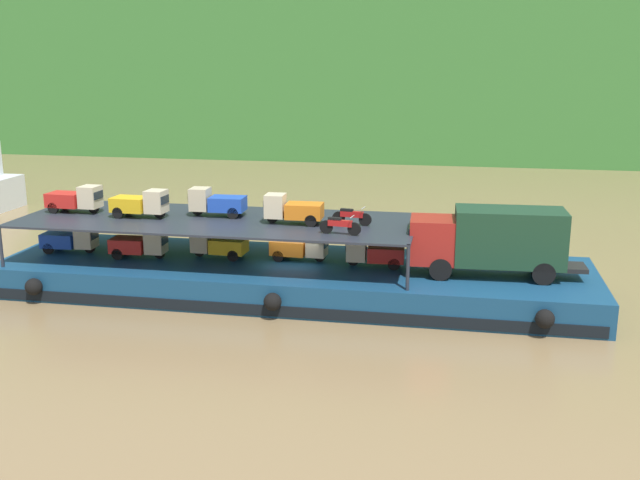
% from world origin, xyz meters
% --- Properties ---
extents(ground_plane, '(400.00, 400.00, 0.00)m').
position_xyz_m(ground_plane, '(0.00, 0.00, 0.00)').
color(ground_plane, olive).
extents(hillside_far_bank, '(112.18, 32.87, 30.89)m').
position_xyz_m(hillside_far_bank, '(0.00, 60.46, 17.40)').
color(hillside_far_bank, '#387533').
rests_on(hillside_far_bank, ground).
extents(cargo_barge, '(28.46, 8.14, 1.50)m').
position_xyz_m(cargo_barge, '(0.00, -0.03, 0.75)').
color(cargo_barge, navy).
rests_on(cargo_barge, ground).
extents(covered_lorry, '(7.92, 2.54, 3.10)m').
position_xyz_m(covered_lorry, '(9.24, -0.43, 3.19)').
color(covered_lorry, maroon).
rests_on(covered_lorry, cargo_barge).
extents(cargo_rack, '(19.26, 6.70, 2.00)m').
position_xyz_m(cargo_rack, '(-3.80, 0.00, 3.44)').
color(cargo_rack, '#232833').
rests_on(cargo_rack, cargo_barge).
extents(mini_truck_lower_stern, '(2.79, 1.28, 1.38)m').
position_xyz_m(mini_truck_lower_stern, '(-11.54, -0.15, 2.19)').
color(mini_truck_lower_stern, '#1E47B7').
rests_on(mini_truck_lower_stern, cargo_barge).
extents(mini_truck_lower_aft, '(2.78, 1.27, 1.38)m').
position_xyz_m(mini_truck_lower_aft, '(-7.64, -0.48, 2.19)').
color(mini_truck_lower_aft, red).
rests_on(mini_truck_lower_aft, cargo_barge).
extents(mini_truck_lower_mid, '(2.78, 1.27, 1.38)m').
position_xyz_m(mini_truck_lower_mid, '(-3.86, 0.27, 2.19)').
color(mini_truck_lower_mid, gold).
rests_on(mini_truck_lower_mid, cargo_barge).
extents(mini_truck_lower_fore, '(2.79, 1.29, 1.38)m').
position_xyz_m(mini_truck_lower_fore, '(0.24, 0.55, 2.19)').
color(mini_truck_lower_fore, orange).
rests_on(mini_truck_lower_fore, cargo_barge).
extents(mini_truck_lower_bow, '(2.79, 1.28, 1.38)m').
position_xyz_m(mini_truck_lower_bow, '(3.91, 0.16, 2.19)').
color(mini_truck_lower_bow, red).
rests_on(mini_truck_lower_bow, cargo_barge).
extents(mini_truck_upper_stern, '(2.78, 1.27, 1.38)m').
position_xyz_m(mini_truck_upper_stern, '(-11.32, 0.25, 4.19)').
color(mini_truck_upper_stern, red).
rests_on(mini_truck_upper_stern, cargo_rack).
extents(mini_truck_upper_mid, '(2.78, 1.28, 1.38)m').
position_xyz_m(mini_truck_upper_mid, '(-7.58, -0.25, 4.19)').
color(mini_truck_upper_mid, gold).
rests_on(mini_truck_upper_mid, cargo_rack).
extents(mini_truck_upper_fore, '(2.77, 1.26, 1.38)m').
position_xyz_m(mini_truck_upper_fore, '(-4.02, 0.73, 4.19)').
color(mini_truck_upper_fore, '#1E47B7').
rests_on(mini_truck_upper_fore, cargo_rack).
extents(mini_truck_upper_bow, '(2.76, 1.24, 1.38)m').
position_xyz_m(mini_truck_upper_bow, '(0.06, -0.22, 4.19)').
color(mini_truck_upper_bow, orange).
rests_on(mini_truck_upper_bow, cargo_rack).
extents(motorcycle_upper_port, '(1.90, 0.55, 0.87)m').
position_xyz_m(motorcycle_upper_port, '(2.60, -2.01, 3.93)').
color(motorcycle_upper_port, black).
rests_on(motorcycle_upper_port, cargo_rack).
extents(motorcycle_upper_centre, '(1.89, 0.55, 0.87)m').
position_xyz_m(motorcycle_upper_centre, '(2.83, 0.00, 3.93)').
color(motorcycle_upper_centre, black).
rests_on(motorcycle_upper_centre, cargo_rack).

